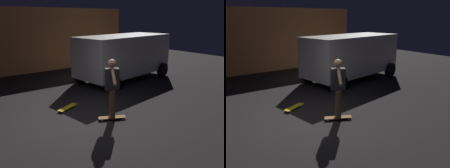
% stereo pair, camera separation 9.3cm
% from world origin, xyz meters
% --- Properties ---
extents(ground_plane, '(28.00, 28.00, 0.00)m').
position_xyz_m(ground_plane, '(0.00, 0.00, 0.00)').
color(ground_plane, black).
extents(low_building, '(13.06, 3.05, 3.30)m').
position_xyz_m(low_building, '(0.06, 8.38, 1.65)').
color(low_building, '#C67A47').
rests_on(low_building, ground_plane).
extents(parked_van, '(4.85, 2.85, 2.03)m').
position_xyz_m(parked_van, '(3.91, 3.03, 1.16)').
color(parked_van, silver).
rests_on(parked_van, ground_plane).
extents(skateboard_ridden, '(0.79, 0.52, 0.07)m').
position_xyz_m(skateboard_ridden, '(0.73, -0.32, 0.06)').
color(skateboard_ridden, olive).
rests_on(skateboard_ridden, ground_plane).
extents(skateboard_spare, '(0.79, 0.52, 0.07)m').
position_xyz_m(skateboard_spare, '(0.07, 1.16, 0.06)').
color(skateboard_spare, gold).
rests_on(skateboard_spare, ground_plane).
extents(skater, '(0.51, 0.92, 1.67)m').
position_xyz_m(skater, '(0.73, -0.32, 1.04)').
color(skater, brown).
rests_on(skater, skateboard_ridden).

